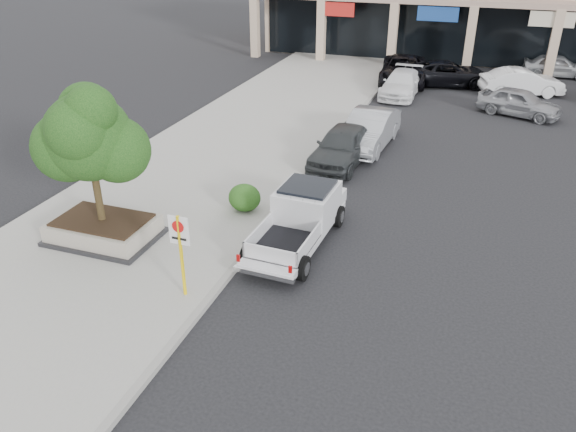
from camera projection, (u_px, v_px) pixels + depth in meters
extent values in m
plane|color=black|center=(284.00, 283.00, 15.40)|extent=(120.00, 120.00, 0.00)
cube|color=gray|center=(204.00, 173.00, 22.00)|extent=(8.00, 52.00, 0.15)
cube|color=gray|center=(300.00, 187.00, 20.84)|extent=(0.20, 52.00, 0.15)
cube|color=tan|center=(561.00, 5.00, 34.36)|extent=(40.00, 2.20, 0.35)
cube|color=tan|center=(255.00, 27.00, 40.58)|extent=(0.55, 0.55, 4.20)
cube|color=black|center=(552.00, 41.00, 36.30)|extent=(39.20, 0.08, 3.90)
cube|color=black|center=(105.00, 237.00, 17.24)|extent=(3.20, 2.20, 0.12)
cube|color=gray|center=(104.00, 228.00, 17.10)|extent=(3.00, 2.00, 0.50)
cube|color=black|center=(102.00, 220.00, 16.97)|extent=(2.70, 1.70, 0.06)
cylinder|color=black|center=(96.00, 186.00, 16.44)|extent=(0.22, 0.22, 2.20)
sphere|color=black|center=(88.00, 137.00, 15.75)|extent=(2.50, 2.50, 2.50)
sphere|color=black|center=(117.00, 150.00, 15.98)|extent=(1.90, 1.90, 1.90)
sphere|color=black|center=(87.00, 110.00, 15.98)|extent=(1.60, 1.60, 1.60)
cylinder|color=yellow|center=(182.00, 256.00, 14.14)|extent=(0.09, 0.09, 2.30)
cube|color=white|center=(179.00, 230.00, 13.80)|extent=(0.55, 0.03, 0.78)
cylinder|color=red|center=(178.00, 227.00, 13.72)|extent=(0.32, 0.02, 0.32)
ellipsoid|color=#244C15|center=(245.00, 198.00, 18.75)|extent=(1.10, 0.99, 0.93)
imported|color=#2D3132|center=(342.00, 146.00, 22.72)|extent=(2.15, 4.61, 1.53)
imported|color=#A8AAB0|center=(369.00, 130.00, 24.39)|extent=(2.00, 4.91, 1.58)
imported|color=white|center=(401.00, 84.00, 31.86)|extent=(2.04, 4.76, 1.37)
imported|color=black|center=(403.00, 70.00, 34.26)|extent=(3.32, 6.07, 1.61)
imported|color=#94959B|center=(519.00, 102.00, 28.47)|extent=(4.43, 2.98, 1.40)
imported|color=silver|center=(522.00, 82.00, 31.89)|extent=(4.80, 2.94, 1.49)
imported|color=black|center=(448.00, 74.00, 33.80)|extent=(5.70, 3.63, 1.46)
imported|color=#ADB0B6|center=(557.00, 66.00, 35.77)|extent=(4.15, 1.72, 1.41)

